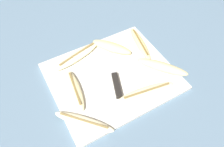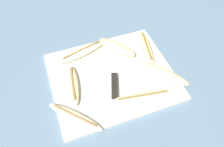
# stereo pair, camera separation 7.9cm
# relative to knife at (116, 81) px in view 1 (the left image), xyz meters

# --- Properties ---
(ground_plane) EXTENTS (4.00, 4.00, 0.00)m
(ground_plane) POSITION_rel_knife_xyz_m (0.00, 0.03, -0.02)
(ground_plane) COLOR slate
(cutting_board) EXTENTS (0.44, 0.37, 0.01)m
(cutting_board) POSITION_rel_knife_xyz_m (0.00, 0.03, -0.01)
(cutting_board) COLOR silver
(cutting_board) RESTS_ON ground_plane
(knife) EXTENTS (0.09, 0.21, 0.02)m
(knife) POSITION_rel_knife_xyz_m (0.00, 0.00, 0.00)
(knife) COLOR black
(knife) RESTS_ON cutting_board
(banana_bright_far) EXTENTS (0.16, 0.17, 0.02)m
(banana_bright_far) POSITION_rel_knife_xyz_m (-0.16, -0.09, 0.00)
(banana_bright_far) COLOR beige
(banana_bright_far) RESTS_ON cutting_board
(banana_mellow_near) EXTENTS (0.15, 0.17, 0.03)m
(banana_mellow_near) POSITION_rel_knife_xyz_m (0.18, -0.03, 0.01)
(banana_mellow_near) COLOR beige
(banana_mellow_near) RESTS_ON cutting_board
(banana_pale_long) EXTENTS (0.21, 0.09, 0.02)m
(banana_pale_long) POSITION_rel_knife_xyz_m (-0.07, 0.17, 0.00)
(banana_pale_long) COLOR beige
(banana_pale_long) RESTS_ON cutting_board
(banana_soft_right) EXTENTS (0.06, 0.18, 0.02)m
(banana_soft_right) POSITION_rel_knife_xyz_m (-0.14, 0.03, 0.00)
(banana_soft_right) COLOR beige
(banana_soft_right) RESTS_ON cutting_board
(banana_cream_curved) EXTENTS (0.21, 0.07, 0.02)m
(banana_cream_curved) POSITION_rel_knife_xyz_m (0.07, -0.09, 0.00)
(banana_cream_curved) COLOR beige
(banana_cream_curved) RESTS_ON cutting_board
(banana_spotted_left) EXTENTS (0.07, 0.19, 0.02)m
(banana_spotted_left) POSITION_rel_knife_xyz_m (0.18, 0.11, 0.00)
(banana_spotted_left) COLOR #DBC684
(banana_spotted_left) RESTS_ON cutting_board
(banana_golden_short) EXTENTS (0.13, 0.16, 0.03)m
(banana_golden_short) POSITION_rel_knife_xyz_m (0.07, 0.15, 0.01)
(banana_golden_short) COLOR #EDD689
(banana_golden_short) RESTS_ON cutting_board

